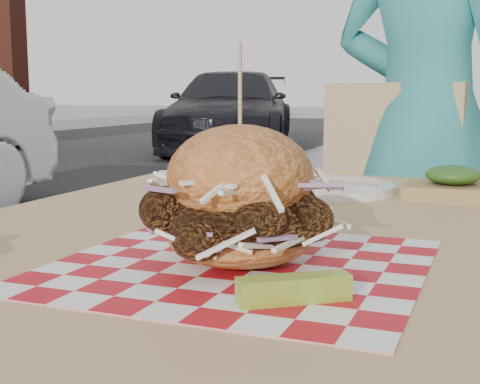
{
  "coord_description": "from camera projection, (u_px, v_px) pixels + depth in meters",
  "views": [
    {
      "loc": [
        0.4,
        -0.84,
        0.92
      ],
      "look_at": [
        0.16,
        -0.23,
        0.82
      ],
      "focal_mm": 50.0,
      "sensor_mm": 36.0,
      "label": 1
    }
  ],
  "objects": [
    {
      "name": "kraft_tray",
      "position": [
        453.0,
        186.0,
        1.09
      ],
      "size": [
        0.15,
        0.12,
        0.06
      ],
      "color": "olive",
      "rests_on": "patio_table"
    },
    {
      "name": "patio_chair",
      "position": [
        392.0,
        226.0,
        1.86
      ],
      "size": [
        0.51,
        0.52,
        0.95
      ],
      "rotation": [
        0.0,
        0.0,
        -0.24
      ],
      "color": "tan",
      "rests_on": "ground"
    },
    {
      "name": "sandwich",
      "position": [
        240.0,
        204.0,
        0.66
      ],
      "size": [
        0.19,
        0.19,
        0.22
      ],
      "color": "#C37037",
      "rests_on": "paper_liner"
    },
    {
      "name": "diner",
      "position": [
        424.0,
        123.0,
        1.92
      ],
      "size": [
        0.72,
        0.61,
        1.67
      ],
      "primitive_type": "imported",
      "rotation": [
        0.0,
        0.0,
        2.72
      ],
      "color": "teal",
      "rests_on": "ground"
    },
    {
      "name": "pickle_spear",
      "position": [
        294.0,
        289.0,
        0.55
      ],
      "size": [
        0.09,
        0.07,
        0.02
      ],
      "primitive_type": "cube",
      "rotation": [
        0.0,
        0.0,
        0.64
      ],
      "color": "#87A730",
      "rests_on": "paper_liner"
    },
    {
      "name": "place_setting",
      "position": [
        318.0,
        187.0,
        1.18
      ],
      "size": [
        0.27,
        0.27,
        0.02
      ],
      "color": "white",
      "rests_on": "patio_table"
    },
    {
      "name": "paper_liner",
      "position": [
        240.0,
        264.0,
        0.67
      ],
      "size": [
        0.36,
        0.36,
        0.0
      ],
      "primitive_type": "cube",
      "color": "red",
      "rests_on": "patio_table"
    },
    {
      "name": "patio_table",
      "position": [
        249.0,
        287.0,
        0.87
      ],
      "size": [
        0.8,
        1.2,
        0.75
      ],
      "color": "tan",
      "rests_on": "ground"
    },
    {
      "name": "car_dark",
      "position": [
        231.0,
        111.0,
        10.53
      ],
      "size": [
        2.8,
        4.63,
        1.26
      ],
      "primitive_type": "imported",
      "rotation": [
        0.0,
        0.0,
        0.26
      ],
      "color": "black",
      "rests_on": "ground"
    }
  ]
}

